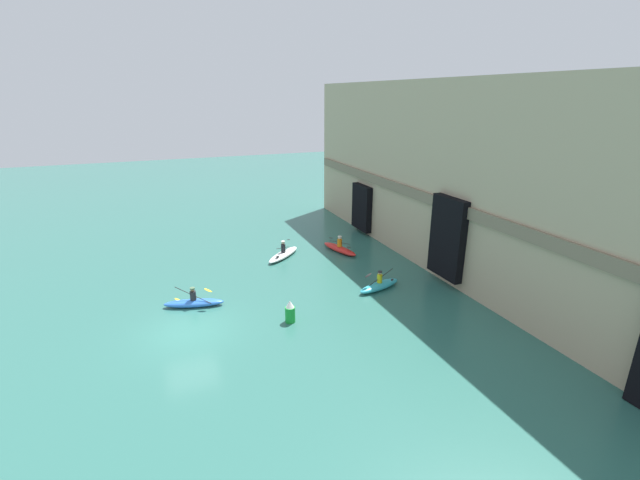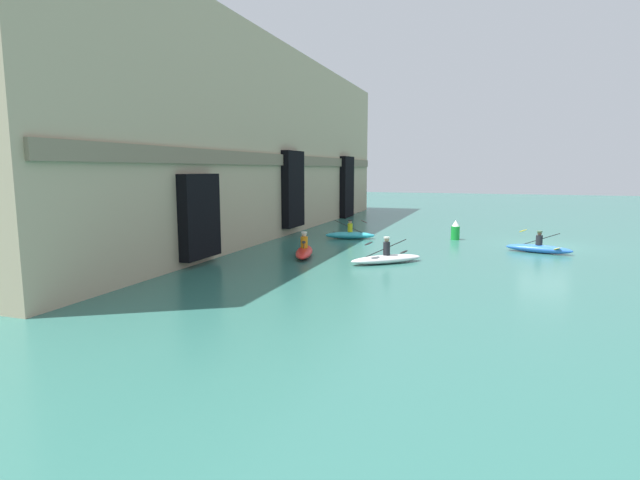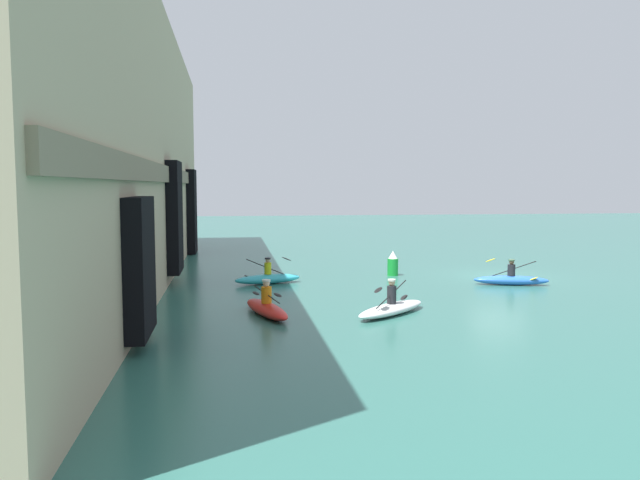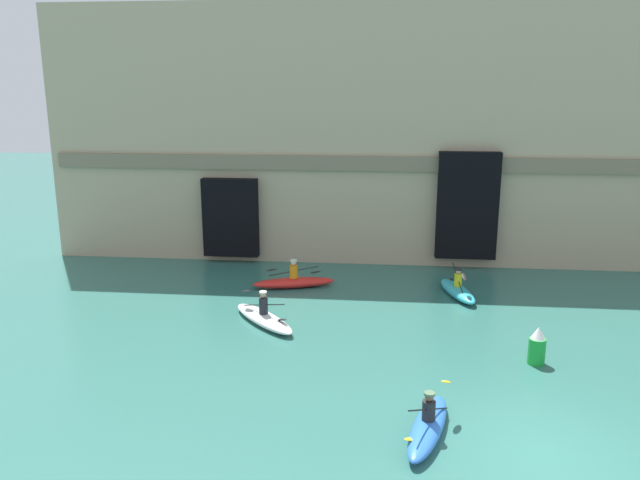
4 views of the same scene
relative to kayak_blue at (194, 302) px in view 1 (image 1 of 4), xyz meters
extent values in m
plane|color=#2D665B|center=(2.50, -0.56, -0.24)|extent=(120.00, 120.00, 0.00)
cube|color=tan|center=(3.22, 18.34, 5.57)|extent=(39.80, 7.87, 11.61)
cube|color=#7C6E59|center=(3.22, 14.36, 4.43)|extent=(39.00, 0.24, 0.65)
cube|color=black|center=(-8.17, 14.26, 1.88)|extent=(2.56, 0.70, 3.62)
cube|color=black|center=(2.53, 14.26, 2.64)|extent=(2.66, 0.70, 4.76)
ellipsoid|color=blue|center=(0.00, 0.00, -0.04)|extent=(1.48, 3.19, 0.40)
cylinder|color=#232328|center=(0.00, 0.00, 0.40)|extent=(0.32, 0.32, 0.48)
sphere|color=brown|center=(0.00, 0.00, 0.74)|extent=(0.21, 0.21, 0.21)
cylinder|color=#4C6B4C|center=(0.00, 0.00, 0.83)|extent=(0.26, 0.26, 0.06)
cylinder|color=black|center=(0.00, 0.00, 0.42)|extent=(1.07, 1.71, 0.84)
ellipsoid|color=yellow|center=(0.46, 0.75, 0.78)|extent=(0.38, 0.46, 0.21)
ellipsoid|color=yellow|center=(-0.46, -0.75, 0.07)|extent=(0.38, 0.46, 0.21)
ellipsoid|color=white|center=(-5.21, 6.61, -0.06)|extent=(2.90, 3.14, 0.37)
cylinder|color=#232328|center=(-5.21, 6.61, 0.42)|extent=(0.30, 0.30, 0.58)
sphere|color=tan|center=(-5.21, 6.61, 0.82)|extent=(0.21, 0.21, 0.21)
cylinder|color=silver|center=(-5.21, 6.61, 0.90)|extent=(0.27, 0.27, 0.06)
cylinder|color=black|center=(-5.21, 6.61, 0.45)|extent=(1.72, 1.45, 0.64)
ellipsoid|color=black|center=(-4.45, 5.97, 0.18)|extent=(0.45, 0.42, 0.16)
ellipsoid|color=black|center=(-5.97, 7.24, 0.72)|extent=(0.45, 0.42, 0.16)
ellipsoid|color=red|center=(-4.74, 10.67, -0.04)|extent=(3.43, 1.65, 0.40)
cylinder|color=orange|center=(-4.74, 10.67, 0.43)|extent=(0.34, 0.34, 0.54)
sphere|color=beige|center=(-4.74, 10.67, 0.81)|extent=(0.22, 0.22, 0.22)
cylinder|color=silver|center=(-4.74, 10.67, 0.90)|extent=(0.28, 0.28, 0.06)
cylinder|color=black|center=(-4.74, 10.67, 0.46)|extent=(1.95, 0.72, 0.29)
ellipsoid|color=black|center=(-3.88, 10.97, 0.35)|extent=(0.48, 0.32, 0.10)
ellipsoid|color=black|center=(-5.59, 10.37, 0.57)|extent=(0.48, 0.32, 0.10)
ellipsoid|color=#33B2C6|center=(1.81, 10.22, -0.03)|extent=(1.54, 3.04, 0.42)
cylinder|color=gold|center=(1.81, 10.22, 0.43)|extent=(0.29, 0.29, 0.50)
sphere|color=tan|center=(1.81, 10.22, 0.78)|extent=(0.20, 0.20, 0.20)
cylinder|color=#232328|center=(1.81, 10.22, 0.86)|extent=(0.25, 0.25, 0.06)
cylinder|color=black|center=(1.81, 10.22, 0.45)|extent=(0.31, 1.88, 0.85)
ellipsoid|color=black|center=(1.93, 9.41, 0.81)|extent=(0.24, 0.45, 0.22)
ellipsoid|color=black|center=(1.69, 11.04, 0.09)|extent=(0.24, 0.45, 0.22)
cylinder|color=green|center=(3.45, 4.26, 0.16)|extent=(0.50, 0.50, 0.80)
cone|color=white|center=(3.45, 4.26, 0.74)|extent=(0.43, 0.43, 0.36)
camera|label=1|loc=(21.44, -1.40, 10.49)|focal=24.00mm
camera|label=2|loc=(-26.66, 2.33, 3.88)|focal=28.00mm
camera|label=3|loc=(-24.79, 11.82, 3.98)|focal=35.00mm
camera|label=4|loc=(-1.19, -13.41, 7.81)|focal=35.00mm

